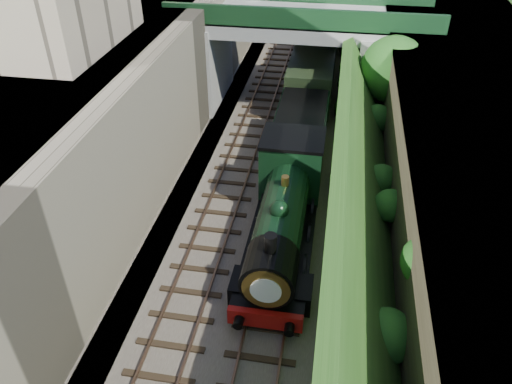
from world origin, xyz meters
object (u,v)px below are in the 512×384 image
tree (395,71)px  tender (300,137)px  road_bridge (309,48)px  locomotive (283,214)px

tree → tender: 6.20m
road_bridge → tree: 6.79m
road_bridge → tree: road_bridge is taller
tender → locomotive: bearing=-90.0°
road_bridge → tender: bearing=-88.0°
tree → road_bridge: bearing=137.2°
locomotive → tender: locomotive is taller
tender → road_bridge: bearing=92.0°
road_bridge → locomotive: size_ratio=1.56×
tree → tender: (-4.71, -2.65, -3.03)m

